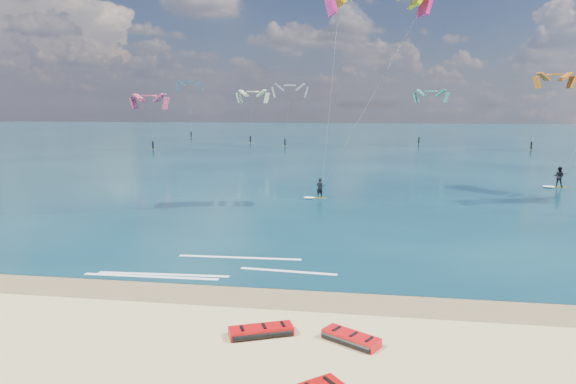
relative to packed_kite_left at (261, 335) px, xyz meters
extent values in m
plane|color=tan|center=(-3.55, 40.43, 0.00)|extent=(320.00, 320.00, 0.00)
cube|color=olive|center=(-3.55, 3.43, 0.00)|extent=(320.00, 2.40, 0.01)
cube|color=#092533|center=(-3.55, 104.43, 0.02)|extent=(320.00, 200.00, 0.04)
cube|color=gold|center=(-0.37, 26.12, 0.07)|extent=(1.29, 0.81, 0.05)
imported|color=black|center=(-0.37, 26.12, 0.90)|extent=(0.71, 0.63, 1.64)
cylinder|color=black|center=(-0.09, 25.85, 1.14)|extent=(0.48, 0.22, 0.04)
cube|color=gold|center=(21.53, 35.33, 0.07)|extent=(1.55, 0.84, 0.07)
imported|color=black|center=(21.53, 35.33, 1.04)|extent=(1.15, 1.08, 1.88)
cylinder|color=black|center=(21.86, 35.01, 1.36)|extent=(0.59, 0.20, 0.04)
cube|color=white|center=(-0.08, 6.73, 0.04)|extent=(4.62, 0.57, 0.01)
cube|color=white|center=(-5.70, 5.43, 0.04)|extent=(6.17, 0.57, 0.01)
cube|color=white|center=(-2.86, 8.53, 0.04)|extent=(6.33, 0.47, 0.01)
cube|color=white|center=(-6.15, 5.06, 0.04)|extent=(6.31, 0.41, 0.01)
camera|label=1|loc=(3.37, -16.06, 7.74)|focal=32.00mm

